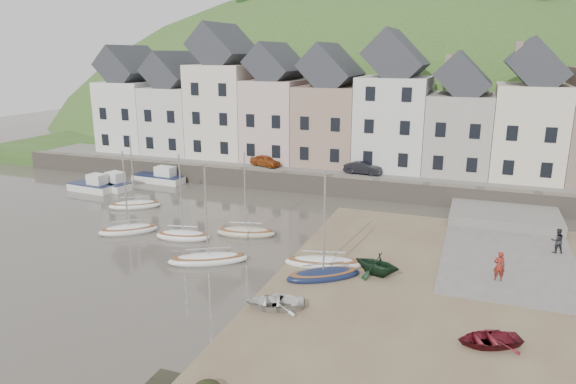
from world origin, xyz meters
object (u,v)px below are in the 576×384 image
at_px(person_red, 499,266).
at_px(car_right, 363,168).
at_px(sailboat_0, 135,205).
at_px(rowboat_white, 275,302).
at_px(car_left, 265,161).
at_px(rowboat_red, 488,339).
at_px(rowboat_green, 377,263).
at_px(person_dark, 557,241).

xyz_separation_m(person_red, car_right, (-11.74, 17.53, 1.19)).
distance_m(sailboat_0, car_right, 20.99).
xyz_separation_m(rowboat_white, car_left, (-10.94, 24.94, 1.80)).
distance_m(rowboat_white, rowboat_red, 10.28).
relative_size(rowboat_green, person_red, 1.58).
bearing_deg(rowboat_green, rowboat_red, 61.46).
distance_m(sailboat_0, rowboat_red, 30.71).
relative_size(rowboat_white, person_dark, 1.85).
bearing_deg(car_right, rowboat_white, -172.81).
xyz_separation_m(rowboat_red, person_red, (0.55, 7.37, 0.63)).
bearing_deg(car_right, rowboat_red, -150.71).
height_order(sailboat_0, person_dark, sailboat_0).
relative_size(sailboat_0, person_red, 3.62).
bearing_deg(person_dark, person_red, 42.45).
bearing_deg(sailboat_0, rowboat_white, -35.27).
relative_size(rowboat_green, person_dark, 1.66).
bearing_deg(rowboat_red, person_red, 151.48).
bearing_deg(rowboat_green, sailboat_0, -92.09).
height_order(rowboat_red, car_left, car_left).
xyz_separation_m(rowboat_white, rowboat_red, (10.27, 0.04, -0.02)).
bearing_deg(rowboat_red, car_left, -163.85).
height_order(rowboat_white, car_right, car_right).
xyz_separation_m(person_dark, car_left, (-25.41, 11.67, 1.23)).
xyz_separation_m(rowboat_red, person_dark, (4.20, 13.23, 0.59)).
height_order(rowboat_white, person_red, person_red).
distance_m(sailboat_0, rowboat_green, 22.91).
distance_m(car_left, car_right, 10.02).
bearing_deg(sailboat_0, car_right, 36.30).
relative_size(sailboat_0, person_dark, 3.82).
bearing_deg(rowboat_white, person_dark, 114.00).
relative_size(rowboat_white, car_right, 0.86).
distance_m(person_red, car_left, 27.97).
bearing_deg(rowboat_white, person_red, 105.86).
bearing_deg(rowboat_white, sailboat_0, -143.79).
bearing_deg(rowboat_green, person_dark, 140.58).
relative_size(sailboat_0, car_right, 1.78).
relative_size(person_red, person_dark, 1.05).
bearing_deg(person_dark, car_left, -40.30).
bearing_deg(rowboat_red, rowboat_green, -157.75).
bearing_deg(person_red, sailboat_0, -21.13).
bearing_deg(person_dark, rowboat_green, 20.01).
height_order(person_dark, car_right, car_right).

